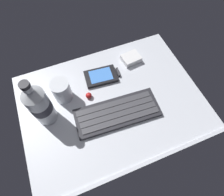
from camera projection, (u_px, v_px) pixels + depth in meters
The scene contains 7 objects.
ground_plane at pixel (112, 104), 68.07cm from camera, with size 64.00×48.00×2.80cm.
keyboard at pixel (118, 112), 64.46cm from camera, with size 29.66×12.88×1.70cm.
handheld_device at pixel (102, 76), 71.87cm from camera, with size 13.29×8.72×1.50cm.
juice_cup at pixel (62, 91), 64.90cm from camera, with size 6.40×6.40×8.50cm.
water_bottle at pixel (40, 105), 56.67cm from camera, with size 6.73×6.73×20.80cm.
charger_block at pixel (131, 58), 75.34cm from camera, with size 7.00×5.60×2.40cm, color white.
trackball_mouse at pixel (89, 96), 67.31cm from camera, with size 2.20×2.20×2.20cm, color red.
Camera 1 is at (-11.48, -28.66, 59.82)cm, focal length 30.13 mm.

